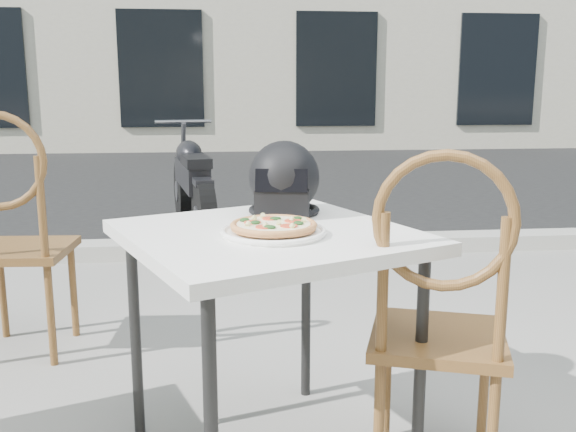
{
  "coord_description": "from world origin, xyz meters",
  "views": [
    {
      "loc": [
        -0.59,
        -1.78,
        1.26
      ],
      "look_at": [
        -0.38,
        0.21,
        0.86
      ],
      "focal_mm": 40.0,
      "sensor_mm": 36.0,
      "label": 1
    }
  ],
  "objects": [
    {
      "name": "cafe_table_main",
      "position": [
        -0.45,
        0.23,
        0.74
      ],
      "size": [
        1.12,
        1.12,
        0.81
      ],
      "rotation": [
        0.0,
        0.0,
        0.4
      ],
      "color": "silver",
      "rests_on": "ground"
    },
    {
      "name": "pizza",
      "position": [
        -0.43,
        0.16,
        0.84
      ],
      "size": [
        0.31,
        0.31,
        0.03
      ],
      "rotation": [
        0.0,
        0.0,
        0.17
      ],
      "color": "#C18046",
      "rests_on": "plate"
    },
    {
      "name": "street_asphalt",
      "position": [
        0.0,
        7.0,
        0.0
      ],
      "size": [
        30.0,
        8.0,
        0.0
      ],
      "primitive_type": "cube",
      "color": "black",
      "rests_on": "ground"
    },
    {
      "name": "motorcycle",
      "position": [
        -0.84,
        3.67,
        0.43
      ],
      "size": [
        0.56,
        1.94,
        0.97
      ],
      "rotation": [
        0.0,
        0.0,
        0.17
      ],
      "color": "black",
      "rests_on": "street_asphalt"
    },
    {
      "name": "plate",
      "position": [
        -0.43,
        0.16,
        0.82
      ],
      "size": [
        0.35,
        0.35,
        0.02
      ],
      "rotation": [
        0.0,
        0.0,
        0.06
      ],
      "color": "white",
      "rests_on": "cafe_table_main"
    },
    {
      "name": "cafe_chair_side",
      "position": [
        -1.55,
        1.21,
        0.65
      ],
      "size": [
        0.48,
        0.48,
        1.17
      ],
      "rotation": [
        0.0,
        0.0,
        3.08
      ],
      "color": "brown",
      "rests_on": "ground"
    },
    {
      "name": "helmet",
      "position": [
        -0.37,
        0.49,
        0.93
      ],
      "size": [
        0.3,
        0.31,
        0.27
      ],
      "rotation": [
        0.0,
        0.0,
        -0.18
      ],
      "color": "black",
      "rests_on": "cafe_table_main"
    },
    {
      "name": "curb",
      "position": [
        0.0,
        3.0,
        0.06
      ],
      "size": [
        30.0,
        0.25,
        0.12
      ],
      "primitive_type": "cube",
      "color": "#A4A299",
      "rests_on": "ground"
    },
    {
      "name": "cafe_chair_main",
      "position": [
        0.06,
        0.03,
        0.61
      ],
      "size": [
        0.53,
        0.53,
        1.1
      ],
      "rotation": [
        0.0,
        0.0,
        2.81
      ],
      "color": "brown",
      "rests_on": "ground"
    }
  ]
}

